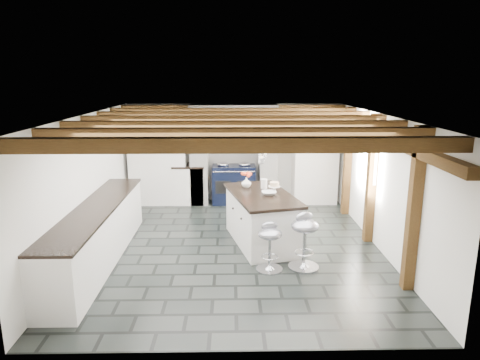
{
  "coord_description": "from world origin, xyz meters",
  "views": [
    {
      "loc": [
        -0.05,
        -7.08,
        2.92
      ],
      "look_at": [
        0.1,
        0.4,
        1.1
      ],
      "focal_mm": 32.0,
      "sensor_mm": 36.0,
      "label": 1
    }
  ],
  "objects_px": {
    "range_cooker": "(234,183)",
    "bar_stool_far": "(270,241)",
    "kitchen_island": "(262,218)",
    "bar_stool_near": "(304,235)"
  },
  "relations": [
    {
      "from": "kitchen_island",
      "to": "bar_stool_near",
      "type": "distance_m",
      "value": 1.21
    },
    {
      "from": "range_cooker",
      "to": "kitchen_island",
      "type": "height_order",
      "value": "kitchen_island"
    },
    {
      "from": "range_cooker",
      "to": "bar_stool_far",
      "type": "xyz_separation_m",
      "value": [
        0.52,
        -3.66,
        0.01
      ]
    },
    {
      "from": "kitchen_island",
      "to": "bar_stool_far",
      "type": "xyz_separation_m",
      "value": [
        0.05,
        -1.12,
        0.0
      ]
    },
    {
      "from": "bar_stool_near",
      "to": "kitchen_island",
      "type": "bearing_deg",
      "value": 94.57
    },
    {
      "from": "kitchen_island",
      "to": "bar_stool_near",
      "type": "xyz_separation_m",
      "value": [
        0.59,
        -1.05,
        0.08
      ]
    },
    {
      "from": "bar_stool_near",
      "to": "bar_stool_far",
      "type": "relative_size",
      "value": 1.16
    },
    {
      "from": "kitchen_island",
      "to": "range_cooker",
      "type": "bearing_deg",
      "value": 87.23
    },
    {
      "from": "kitchen_island",
      "to": "bar_stool_near",
      "type": "bearing_deg",
      "value": -74.37
    },
    {
      "from": "kitchen_island",
      "to": "bar_stool_far",
      "type": "relative_size",
      "value": 2.66
    }
  ]
}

